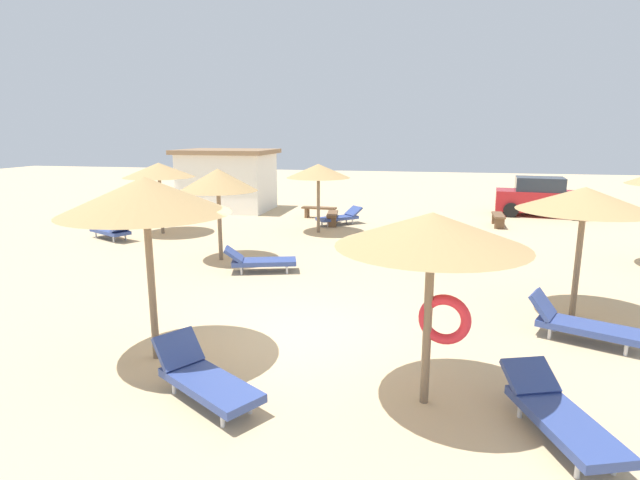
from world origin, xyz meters
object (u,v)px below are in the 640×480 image
object	(u,v)px
bench_2	(498,218)
parked_car	(542,197)
lounger_2	(558,414)
parasol_3	(318,171)
parasol_6	(585,200)
beach_cabana	(228,180)
lounger_4	(259,261)
lounger_0	(112,231)
bench_0	(332,216)
lounger_3	(340,217)
bench_1	(319,210)
parasol_4	(218,180)
lounger_1	(204,378)
lounger_6	(581,324)
parasol_0	(159,170)
parasol_1	(145,196)

from	to	relation	value
bench_2	parked_car	bearing A→B (deg)	54.34
lounger_2	bench_2	bearing A→B (deg)	85.44
parasol_3	parasol_6	world-z (taller)	parasol_6
parasol_6	beach_cabana	size ratio (longest dim) A/B	0.61
parasol_3	lounger_4	distance (m)	6.02
lounger_0	parked_car	distance (m)	17.92
bench_0	parked_car	bearing A→B (deg)	25.13
lounger_2	lounger_3	xyz separation A→B (m)	(-5.04, 13.79, 0.00)
bench_0	bench_1	xyz separation A→B (m)	(-0.86, 1.44, 0.00)
lounger_0	lounger_3	world-z (taller)	lounger_3
lounger_0	lounger_4	bearing A→B (deg)	-24.73
bench_1	lounger_0	bearing A→B (deg)	-136.37
parasol_4	beach_cabana	xyz separation A→B (m)	(-3.43, 9.15, -0.88)
parasol_3	parked_car	distance (m)	10.77
lounger_1	bench_0	size ratio (longest dim) A/B	1.24
parasol_4	lounger_6	bearing A→B (deg)	-26.03
parasol_6	bench_2	bearing A→B (deg)	90.97
lounger_2	parked_car	distance (m)	18.15
lounger_4	bench_0	size ratio (longest dim) A/B	1.30
bench_1	bench_0	bearing A→B (deg)	-59.15
parasol_0	lounger_6	world-z (taller)	parasol_0
lounger_6	parked_car	world-z (taller)	parked_car
lounger_4	bench_1	xyz separation A→B (m)	(-0.21, 8.78, 0.03)
lounger_0	lounger_3	xyz separation A→B (m)	(7.31, 4.49, 0.01)
parasol_1	bench_2	world-z (taller)	parasol_1
parasol_6	bench_1	distance (m)	13.17
bench_1	parked_car	size ratio (longest dim) A/B	0.37
lounger_0	bench_0	xyz separation A→B (m)	(7.00, 4.42, 0.04)
bench_2	lounger_6	bearing A→B (deg)	-90.26
beach_cabana	bench_0	bearing A→B (deg)	-26.99
parasol_1	bench_1	world-z (taller)	parasol_1
lounger_6	lounger_4	bearing A→B (deg)	155.99
parasol_4	bench_1	distance (m)	8.09
lounger_2	lounger_3	size ratio (longest dim) A/B	1.11
parked_car	parasol_4	bearing A→B (deg)	-136.44
lounger_3	bench_0	bearing A→B (deg)	-166.64
beach_cabana	lounger_0	bearing A→B (deg)	-100.84
parasol_6	lounger_2	distance (m)	5.19
lounger_1	parked_car	world-z (taller)	parked_car
lounger_2	lounger_4	distance (m)	8.75
lounger_6	bench_2	bearing A→B (deg)	89.74
lounger_2	parked_car	world-z (taller)	parked_car
parasol_1	parasol_4	bearing A→B (deg)	103.48
parasol_1	lounger_4	xyz separation A→B (m)	(-0.00, 5.35, -2.40)
parasol_0	lounger_0	xyz separation A→B (m)	(-1.16, -1.38, -2.02)
parasol_0	lounger_0	size ratio (longest dim) A/B	1.30
parasol_6	lounger_6	bearing A→B (deg)	-99.37
lounger_1	parked_car	bearing A→B (deg)	65.82
parasol_1	bench_2	distance (m)	15.63
parasol_4	bench_1	bearing A→B (deg)	80.31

